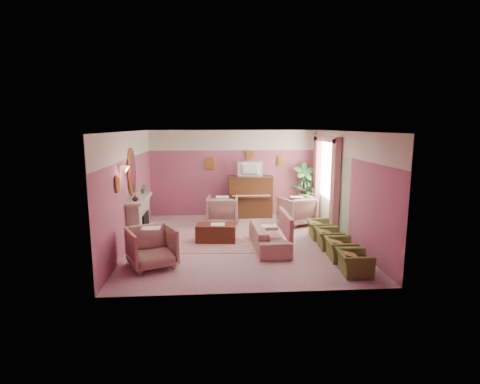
{
  "coord_description": "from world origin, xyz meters",
  "views": [
    {
      "loc": [
        -0.67,
        -9.21,
        2.93
      ],
      "look_at": [
        0.01,
        0.4,
        1.22
      ],
      "focal_mm": 28.0,
      "sensor_mm": 36.0,
      "label": 1
    }
  ],
  "objects": [
    {
      "name": "fireplace_inset",
      "position": [
        -2.49,
        0.2,
        0.4
      ],
      "size": [
        0.18,
        0.72,
        0.68
      ],
      "primitive_type": "cube",
      "color": "black",
      "rests_on": "floor"
    },
    {
      "name": "olive_chair_b",
      "position": [
        2.11,
        -1.46,
        0.31
      ],
      "size": [
        0.5,
        0.71,
        0.62
      ],
      "primitive_type": "imported",
      "color": "#5A6B2C",
      "rests_on": "floor"
    },
    {
      "name": "mantel_plant",
      "position": [
        -2.55,
        0.75,
        1.29
      ],
      "size": [
        0.16,
        0.16,
        0.28
      ],
      "primitive_type": "imported",
      "color": "#3F8344",
      "rests_on": "mantel_shelf"
    },
    {
      "name": "table_paper",
      "position": [
        -0.58,
        0.05,
        0.46
      ],
      "size": [
        0.35,
        0.28,
        0.01
      ],
      "primitive_type": "cube",
      "color": "silver",
      "rests_on": "coffee_table"
    },
    {
      "name": "print_back_mid",
      "position": [
        0.5,
        2.96,
        2.0
      ],
      "size": [
        0.22,
        0.03,
        0.26
      ],
      "primitive_type": "cube",
      "color": "gold",
      "rests_on": "wall_back"
    },
    {
      "name": "mirror_glass",
      "position": [
        -2.67,
        0.2,
        1.8
      ],
      "size": [
        0.01,
        0.6,
        1.06
      ],
      "primitive_type": "ellipsoid",
      "color": "white",
      "rests_on": "wall_left"
    },
    {
      "name": "piano",
      "position": [
        0.5,
        2.68,
        0.65
      ],
      "size": [
        1.4,
        0.6,
        1.3
      ],
      "primitive_type": "cube",
      "color": "#4B2A16",
      "rests_on": "floor"
    },
    {
      "name": "mirror_frame",
      "position": [
        -2.7,
        0.2,
        1.8
      ],
      "size": [
        0.04,
        0.72,
        1.2
      ],
      "primitive_type": "ellipsoid",
      "color": "gold",
      "rests_on": "wall_left"
    },
    {
      "name": "wall_front",
      "position": [
        0.0,
        -3.0,
        1.4
      ],
      "size": [
        5.5,
        0.02,
        2.8
      ],
      "primitive_type": "cube",
      "color": "#824968",
      "rests_on": "floor"
    },
    {
      "name": "sofa_throw",
      "position": [
        1.05,
        -0.53,
        0.6
      ],
      "size": [
        0.1,
        1.44,
        0.53
      ],
      "primitive_type": "cube",
      "color": "#AE6263",
      "rests_on": "sofa"
    },
    {
      "name": "wall_right",
      "position": [
        2.75,
        0.0,
        1.4
      ],
      "size": [
        0.02,
        6.0,
        2.8
      ],
      "primitive_type": "cube",
      "color": "#824968",
      "rests_on": "floor"
    },
    {
      "name": "hearth",
      "position": [
        -2.39,
        0.2,
        0.01
      ],
      "size": [
        0.55,
        1.5,
        0.02
      ],
      "primitive_type": "cube",
      "color": "#AAA18A",
      "rests_on": "floor"
    },
    {
      "name": "floral_armchair_front",
      "position": [
        -1.99,
        -1.59,
        0.47
      ],
      "size": [
        0.9,
        0.9,
        0.94
      ],
      "primitive_type": "imported",
      "color": "#A87D72",
      "rests_on": "floor"
    },
    {
      "name": "palm_pot",
      "position": [
        2.26,
        2.64,
        0.17
      ],
      "size": [
        0.34,
        0.34,
        0.34
      ],
      "primitive_type": "cylinder",
      "color": "#AD774E",
      "rests_on": "floor"
    },
    {
      "name": "piano_keys",
      "position": [
        0.5,
        2.33,
        0.76
      ],
      "size": [
        1.2,
        0.08,
        0.02
      ],
      "primitive_type": "cube",
      "color": "silver",
      "rests_on": "piano"
    },
    {
      "name": "palm_plant",
      "position": [
        2.26,
        2.64,
        1.06
      ],
      "size": [
        0.76,
        0.76,
        1.44
      ],
      "primitive_type": "imported",
      "color": "#3F8344",
      "rests_on": "palm_pot"
    },
    {
      "name": "side_table",
      "position": [
        2.39,
        2.54,
        0.35
      ],
      "size": [
        0.52,
        0.52,
        0.7
      ],
      "primitive_type": "cylinder",
      "color": "white",
      "rests_on": "floor"
    },
    {
      "name": "floor",
      "position": [
        0.0,
        0.0,
        0.0
      ],
      "size": [
        5.5,
        6.0,
        0.01
      ],
      "primitive_type": "cube",
      "color": "#A77F85",
      "rests_on": "ground"
    },
    {
      "name": "olive_chair_a",
      "position": [
        2.11,
        -2.28,
        0.31
      ],
      "size": [
        0.5,
        0.71,
        0.62
      ],
      "primitive_type": "imported",
      "color": "#5A6B2C",
      "rests_on": "floor"
    },
    {
      "name": "curtain_left",
      "position": [
        2.62,
        0.63,
        1.3
      ],
      "size": [
        0.16,
        0.34,
        2.6
      ],
      "primitive_type": "cube",
      "color": "#AE6263",
      "rests_on": "floor"
    },
    {
      "name": "olive_chair_c",
      "position": [
        2.11,
        -0.64,
        0.31
      ],
      "size": [
        0.5,
        0.71,
        0.62
      ],
      "primitive_type": "imported",
      "color": "#5A6B2C",
      "rests_on": "floor"
    },
    {
      "name": "sconce_shade",
      "position": [
        -2.62,
        -0.85,
        1.98
      ],
      "size": [
        0.2,
        0.2,
        0.16
      ],
      "primitive_type": "cone",
      "color": "#DE9B7E",
      "rests_on": "wall_left"
    },
    {
      "name": "curtain_right",
      "position": [
        2.62,
        2.47,
        1.3
      ],
      "size": [
        0.16,
        0.34,
        2.6
      ],
      "primitive_type": "cube",
      "color": "#AE6263",
      "rests_on": "floor"
    },
    {
      "name": "floral_armchair_right",
      "position": [
        1.81,
        1.62,
        0.47
      ],
      "size": [
        0.9,
        0.9,
        0.94
      ],
      "primitive_type": "imported",
      "color": "#A87D72",
      "rests_on": "floor"
    },
    {
      "name": "side_plant_big",
      "position": [
        2.39,
        2.54,
        0.87
      ],
      "size": [
        0.3,
        0.3,
        0.34
      ],
      "primitive_type": "imported",
      "color": "#3F8344",
      "rests_on": "side_table"
    },
    {
      "name": "picture_rail_band",
      "position": [
        0.0,
        2.99,
        2.47
      ],
      "size": [
        5.5,
        0.01,
        0.65
      ],
      "primitive_type": "cube",
      "color": "beige",
      "rests_on": "wall_back"
    },
    {
      "name": "coffee_table",
      "position": [
        -0.63,
        0.05,
        0.23
      ],
      "size": [
        1.05,
        0.6,
        0.45
      ],
      "primitive_type": "cube",
      "rotation": [
        0.0,
        0.0,
        -0.1
      ],
      "color": "#411C10",
      "rests_on": "floor"
    },
    {
      "name": "wall_left",
      "position": [
        -2.75,
        0.0,
        1.4
      ],
      "size": [
        0.02,
        6.0,
        2.8
      ],
      "primitive_type": "cube",
      "color": "#824968",
      "rests_on": "floor"
    },
    {
      "name": "window_blind",
      "position": [
        2.7,
        1.55,
        1.7
      ],
      "size": [
        0.03,
        1.4,
        1.8
      ],
      "primitive_type": "cube",
      "color": "beige",
      "rests_on": "wall_right"
    },
    {
      "name": "fireplace_surround",
      "position": [
        -2.59,
        0.2,
        0.55
      ],
      "size": [
        0.3,
        1.4,
        1.1
      ],
      "primitive_type": "cube",
      "color": "#AAA18A",
      "rests_on": "floor"
    },
    {
      "name": "area_rug",
      "position": [
        -0.58,
        0.01,
        0.01
      ],
      "size": [
        2.59,
        1.92,
        0.01
      ],
      "primitive_type": "cube",
      "rotation": [
        0.0,
        0.0,
        -0.05
      ],
      "color": "#B47879",
      "rests_on": "floor"
    },
    {
      "name": "piano_keyshelf",
      "position": [
        0.5,
        2.33,
        0.72
      ],
      "size": [
        1.3,
        0.12,
        0.06
      ],
      "primitive_type": "cube",
      "color": "#4B2A16",
      "rests_on": "piano"
    },
    {
      "name": "floral_armchair_left",
      "position": [
        -0.42,
        1.8,
        0.47
      ],
      "size": [
        0.9,
        0.9,
        0.94
      ],
      "primitive_type": "imported",
      "color": "#A87D72",
      "rests_on": "floor"
    },
    {
      "name": "print_left_wall",
      "position": [
        -2.71,
        -1.2,
        1.72
      ],
      "size": [
        0.03,
        0.28,
        0.36
      ],
      "primitive_type": "cube",
      "color": "gold",
      "rests_on": "wall_left"
    },
    {
      "name": "television",
      "position": [
        0.5,
        2.63,
        1.6
      ],
      "size": [
        0.8,
        0.12,
        0.48
      ],
      "primitive_type": "imported",
      "color": "black",
      "rests_on": "piano"
    },
    {
      "name": "piano_top",
      "position": [
        0.5,
        2.68,
        1.31
      ],
      "size": [
        1.45,
        0.65,
        0.04
      ],
      "primitive_type": "cube",
      "color": "#4B2A16",
      "rests_on": "piano"
    },
    {
      "name": "fire_ember",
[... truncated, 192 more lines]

